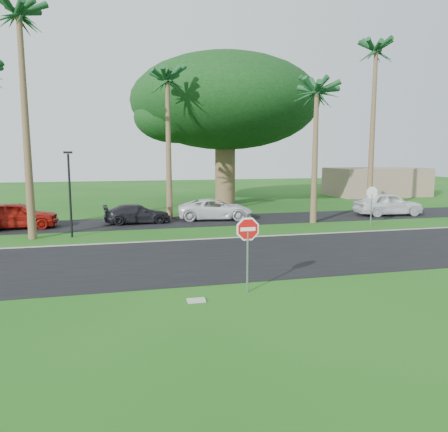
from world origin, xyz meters
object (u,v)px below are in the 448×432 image
Objects in this scene: stop_sign_far at (372,198)px; car_dark at (137,214)px; car_red at (17,215)px; car_pickup at (388,204)px; car_minivan at (216,209)px; stop_sign_near at (248,239)px.

car_dark is (-14.31, 4.44, -1.16)m from stop_sign_far.
stop_sign_far is 21.90m from car_red.
car_red is 0.96× the size of car_pickup.
car_minivan is (5.34, 0.42, 0.09)m from car_dark.
car_pickup is (18.17, -0.57, 0.23)m from car_dark.
car_minivan is (12.51, 0.68, -0.10)m from car_red.
stop_sign_near is 0.61× the size of car_dark.
stop_sign_near is 15.73m from car_dark.
car_pickup is (25.35, -0.30, 0.04)m from car_red.
stop_sign_near reaches higher than car_pickup.
car_red is at bearing 88.88° from car_dark.
car_minivan is (2.53, 15.85, -1.06)m from stop_sign_near.
stop_sign_near is at bearing -146.56° from car_red.
car_dark is at bearing 91.41° from car_pickup.
stop_sign_near is 0.51× the size of car_minivan.
stop_sign_near is 1.00× the size of stop_sign_far.
car_pickup is at bearing 44.05° from stop_sign_near.
car_dark is 5.36m from car_minivan.
stop_sign_near is 0.53× the size of car_pickup.
car_red is at bearing 101.46° from car_minivan.
stop_sign_far is at bearing 138.20° from car_pickup.
stop_sign_far is 5.55m from car_pickup.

